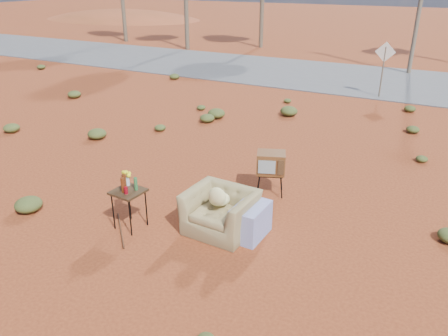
% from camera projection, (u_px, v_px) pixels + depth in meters
% --- Properties ---
extents(ground, '(140.00, 140.00, 0.00)m').
position_uv_depth(ground, '(192.00, 227.00, 8.59)').
color(ground, brown).
rests_on(ground, ground).
extents(highway, '(140.00, 7.00, 0.04)m').
position_uv_depth(highway, '(357.00, 79.00, 20.72)').
color(highway, '#565659').
rests_on(highway, ground).
extents(dirt_mound, '(26.00, 18.00, 2.00)m').
position_uv_depth(dirt_mound, '(122.00, 19.00, 48.84)').
color(dirt_mound, '#9B4225').
rests_on(dirt_mound, ground).
extents(armchair, '(1.52, 0.95, 1.10)m').
position_uv_depth(armchair, '(226.00, 208.00, 8.25)').
color(armchair, olive).
rests_on(armchair, ground).
extents(tv_unit, '(0.75, 0.67, 0.99)m').
position_uv_depth(tv_unit, '(271.00, 164.00, 9.63)').
color(tv_unit, black).
rests_on(tv_unit, ground).
extents(side_table, '(0.60, 0.60, 1.11)m').
position_uv_depth(side_table, '(128.00, 188.00, 8.32)').
color(side_table, '#332312').
rests_on(side_table, ground).
extents(rusty_bar, '(0.95, 0.96, 0.03)m').
position_uv_depth(rusty_bar, '(121.00, 230.00, 8.47)').
color(rusty_bar, '#4E2715').
rests_on(rusty_bar, ground).
extents(road_sign, '(0.78, 0.06, 2.19)m').
position_uv_depth(road_sign, '(384.00, 60.00, 17.06)').
color(road_sign, brown).
rests_on(road_sign, ground).
extents(scrub_patch, '(17.49, 8.07, 0.33)m').
position_uv_depth(scrub_patch, '(248.00, 143.00, 12.45)').
color(scrub_patch, '#474D21').
rests_on(scrub_patch, ground).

